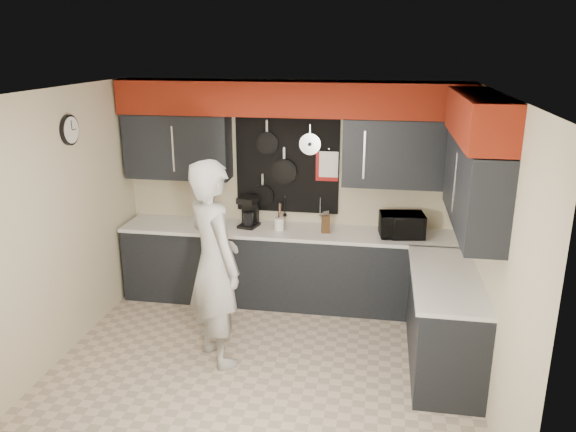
% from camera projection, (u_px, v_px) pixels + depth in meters
% --- Properties ---
extents(ground, '(4.00, 4.00, 0.00)m').
position_uv_depth(ground, '(263.00, 366.00, 5.42)').
color(ground, '#C0AB95').
rests_on(ground, ground).
extents(back_wall_assembly, '(4.00, 0.36, 2.60)m').
position_uv_depth(back_wall_assembly, '(290.00, 134.00, 6.33)').
color(back_wall_assembly, beige).
rests_on(back_wall_assembly, ground).
extents(right_wall_assembly, '(0.36, 3.50, 2.60)m').
position_uv_depth(right_wall_assembly, '(478.00, 171.00, 4.80)').
color(right_wall_assembly, beige).
rests_on(right_wall_assembly, ground).
extents(left_wall_assembly, '(0.05, 3.50, 2.60)m').
position_uv_depth(left_wall_assembly, '(57.00, 224.00, 5.36)').
color(left_wall_assembly, beige).
rests_on(left_wall_assembly, ground).
extents(base_cabinets, '(3.95, 2.20, 0.92)m').
position_uv_depth(base_cabinets, '(326.00, 280.00, 6.27)').
color(base_cabinets, black).
rests_on(base_cabinets, ground).
extents(microwave, '(0.52, 0.39, 0.27)m').
position_uv_depth(microwave, '(402.00, 225.00, 6.24)').
color(microwave, black).
rests_on(microwave, base_cabinets).
extents(knife_block, '(0.11, 0.11, 0.20)m').
position_uv_depth(knife_block, '(326.00, 224.00, 6.38)').
color(knife_block, '#392512').
rests_on(knife_block, base_cabinets).
extents(utensil_crock, '(0.11, 0.11, 0.14)m').
position_uv_depth(utensil_crock, '(279.00, 224.00, 6.48)').
color(utensil_crock, white).
rests_on(utensil_crock, base_cabinets).
extents(coffee_maker, '(0.25, 0.28, 0.36)m').
position_uv_depth(coffee_maker, '(249.00, 211.00, 6.57)').
color(coffee_maker, black).
rests_on(coffee_maker, base_cabinets).
extents(person, '(0.85, 0.87, 2.01)m').
position_uv_depth(person, '(214.00, 264.00, 5.28)').
color(person, beige).
rests_on(person, ground).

